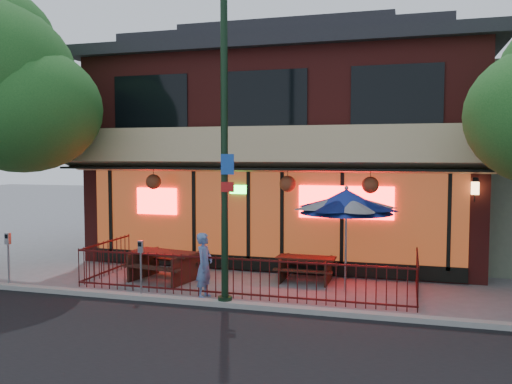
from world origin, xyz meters
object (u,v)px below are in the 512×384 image
(picnic_table_left, at_px, (164,261))
(parking_meter_near, at_px, (141,259))
(street_light, at_px, (225,166))
(picnic_table_right, at_px, (306,265))
(parking_meter_far, at_px, (8,251))
(patio_umbrella, at_px, (346,201))
(pedestrian, at_px, (204,265))

(picnic_table_left, distance_m, parking_meter_near, 1.92)
(street_light, distance_m, picnic_table_right, 4.11)
(street_light, bearing_deg, parking_meter_far, 179.97)
(picnic_table_left, xyz_separation_m, parking_meter_near, (0.28, -1.86, 0.42))
(patio_umbrella, xyz_separation_m, pedestrian, (-3.17, -1.58, -1.47))
(picnic_table_left, distance_m, picnic_table_right, 3.84)
(picnic_table_left, relative_size, picnic_table_right, 1.33)
(street_light, distance_m, parking_meter_far, 6.25)
(street_light, relative_size, pedestrian, 4.50)
(pedestrian, bearing_deg, parking_meter_far, 97.32)
(parking_meter_near, relative_size, parking_meter_far, 0.98)
(picnic_table_right, relative_size, parking_meter_far, 1.10)
(street_light, bearing_deg, picnic_table_right, 64.40)
(patio_umbrella, distance_m, parking_meter_far, 8.68)
(street_light, relative_size, picnic_table_right, 4.46)
(street_light, bearing_deg, patio_umbrella, 40.07)
(picnic_table_left, relative_size, patio_umbrella, 0.79)
(street_light, height_order, parking_meter_near, street_light)
(picnic_table_left, height_order, picnic_table_right, picnic_table_left)
(street_light, distance_m, parking_meter_near, 3.05)
(picnic_table_left, height_order, patio_umbrella, patio_umbrella)
(street_light, height_order, picnic_table_left, street_light)
(pedestrian, bearing_deg, picnic_table_right, -39.81)
(picnic_table_right, height_order, pedestrian, pedestrian)
(street_light, relative_size, picnic_table_left, 3.37)
(picnic_table_left, distance_m, patio_umbrella, 5.16)
(parking_meter_far, bearing_deg, picnic_table_left, 28.14)
(pedestrian, distance_m, parking_meter_near, 1.51)
(street_light, height_order, pedestrian, street_light)
(pedestrian, height_order, parking_meter_far, pedestrian)
(picnic_table_left, relative_size, parking_meter_far, 1.46)
(street_light, xyz_separation_m, pedestrian, (-0.69, 0.50, -2.37))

